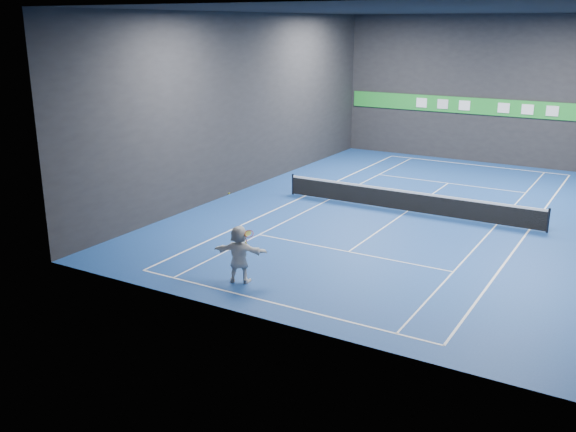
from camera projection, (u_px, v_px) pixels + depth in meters
The scene contains 19 objects.
ground at pixel (407, 211), 30.04m from camera, with size 26.00×26.00×0.00m, color navy.
ceiling at pixel (418, 10), 27.44m from camera, with size 26.00×26.00×0.00m, color black.
wall_back at pixel (486, 90), 39.46m from camera, with size 18.00×0.10×9.00m, color black.
wall_front at pixel (252, 171), 18.02m from camera, with size 18.00×0.10×9.00m, color black.
wall_left at pixel (246, 103), 33.12m from camera, with size 0.10×26.00×9.00m, color black.
baseline_near at pixel (274, 303), 20.24m from camera, with size 10.98×0.08×0.01m, color white.
baseline_far at pixel (475, 165), 39.85m from camera, with size 10.98×0.08×0.01m, color white.
sideline_doubles_left at pixel (305, 196), 32.71m from camera, with size 0.08×23.78×0.01m, color white.
sideline_doubles_right at pixel (529, 230), 27.37m from camera, with size 0.08×23.78×0.01m, color white.
sideline_singles_left at pixel (329, 200), 32.04m from camera, with size 0.06×23.78×0.01m, color white.
sideline_singles_right at pixel (496, 225), 28.05m from camera, with size 0.06×23.78×0.01m, color white.
service_line_near at pixel (348, 252), 24.77m from camera, with size 8.23×0.06×0.01m, color white.
service_line_far at pixel (448, 183), 35.32m from camera, with size 8.23×0.06×0.01m, color white.
center_service_line at pixel (407, 211), 30.04m from camera, with size 0.06×12.80×0.01m, color white.
player at pixel (239, 254), 21.63m from camera, with size 1.86×0.59×2.01m, color silver.
tennis_ball at pixel (229, 193), 21.36m from camera, with size 0.07×0.07×0.07m, color yellow.
tennis_net at pixel (408, 200), 29.89m from camera, with size 12.50×0.10×1.07m.
sponsor_banner at pixel (484, 107), 39.70m from camera, with size 17.64×0.11×1.00m.
tennis_racket at pixel (248, 235), 21.29m from camera, with size 0.44×0.37×0.54m.
Camera 1 is at (9.82, -27.66, 8.49)m, focal length 40.00 mm.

